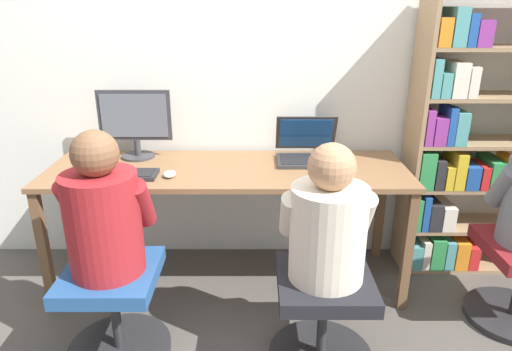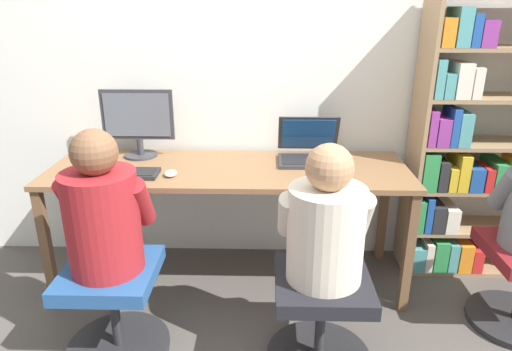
# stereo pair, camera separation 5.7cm
# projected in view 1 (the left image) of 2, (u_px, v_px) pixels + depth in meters

# --- Properties ---
(ground_plane) EXTENTS (14.00, 14.00, 0.00)m
(ground_plane) POSITION_uv_depth(u_px,v_px,m) (227.00, 311.00, 2.62)
(ground_plane) COLOR #4C4742
(wall_back) EXTENTS (10.00, 0.05, 2.60)m
(wall_back) POSITION_uv_depth(u_px,v_px,m) (230.00, 65.00, 2.85)
(wall_back) COLOR silver
(wall_back) RESTS_ON ground_plane
(desk) EXTENTS (2.10, 0.67, 0.76)m
(desk) POSITION_uv_depth(u_px,v_px,m) (228.00, 179.00, 2.69)
(desk) COLOR brown
(desk) RESTS_ON ground_plane
(desktop_monitor) EXTENTS (0.44, 0.20, 0.42)m
(desktop_monitor) POSITION_uv_depth(u_px,v_px,m) (136.00, 123.00, 2.77)
(desktop_monitor) COLOR #333338
(desktop_monitor) RESTS_ON desk
(laptop) EXTENTS (0.38, 0.37, 0.25)m
(laptop) POSITION_uv_depth(u_px,v_px,m) (308.00, 151.00, 2.79)
(laptop) COLOR #2D2D30
(laptop) RESTS_ON desk
(keyboard) EXTENTS (0.44, 0.17, 0.03)m
(keyboard) POSITION_uv_depth(u_px,v_px,m) (118.00, 174.00, 2.52)
(keyboard) COLOR #232326
(keyboard) RESTS_ON desk
(computer_mouse_by_keyboard) EXTENTS (0.07, 0.09, 0.03)m
(computer_mouse_by_keyboard) POSITION_uv_depth(u_px,v_px,m) (170.00, 174.00, 2.52)
(computer_mouse_by_keyboard) COLOR silver
(computer_mouse_by_keyboard) RESTS_ON desk
(office_chair_left) EXTENTS (0.51, 0.51, 0.48)m
(office_chair_left) POSITION_uv_depth(u_px,v_px,m) (115.00, 307.00, 2.22)
(office_chair_left) COLOR #262628
(office_chair_left) RESTS_ON ground_plane
(office_chair_right) EXTENTS (0.51, 0.51, 0.48)m
(office_chair_right) POSITION_uv_depth(u_px,v_px,m) (323.00, 314.00, 2.17)
(office_chair_right) COLOR #262628
(office_chair_right) RESTS_ON ground_plane
(person_at_monitor) EXTENTS (0.42, 0.35, 0.68)m
(person_at_monitor) POSITION_uv_depth(u_px,v_px,m) (104.00, 214.00, 2.05)
(person_at_monitor) COLOR maroon
(person_at_monitor) RESTS_ON office_chair_left
(person_at_laptop) EXTENTS (0.42, 0.34, 0.64)m
(person_at_laptop) POSITION_uv_depth(u_px,v_px,m) (329.00, 223.00, 2.01)
(person_at_laptop) COLOR beige
(person_at_laptop) RESTS_ON office_chair_right
(bookshelf) EXTENTS (0.84, 0.30, 1.71)m
(bookshelf) POSITION_uv_depth(u_px,v_px,m) (462.00, 155.00, 2.82)
(bookshelf) COLOR #997A56
(bookshelf) RESTS_ON ground_plane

